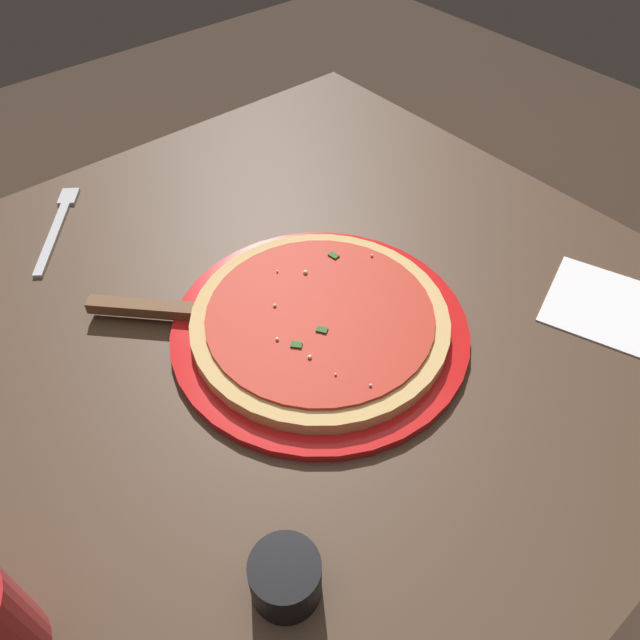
{
  "coord_description": "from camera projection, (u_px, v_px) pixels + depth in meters",
  "views": [
    {
      "loc": [
        -0.25,
        -0.41,
        1.26
      ],
      "look_at": [
        0.05,
        -0.05,
        0.77
      ],
      "focal_mm": 34.25,
      "sensor_mm": 36.0,
      "label": 1
    }
  ],
  "objects": [
    {
      "name": "pizza_server",
      "position": [
        179.0,
        312.0,
        0.69
      ],
      "size": [
        0.18,
        0.19,
        0.01
      ],
      "color": "silver",
      "rests_on": "serving_plate"
    },
    {
      "name": "fork",
      "position": [
        58.0,
        224.0,
        0.82
      ],
      "size": [
        0.13,
        0.16,
        0.0
      ],
      "color": "silver",
      "rests_on": "restaurant_table"
    },
    {
      "name": "restaurant_table",
      "position": [
        267.0,
        399.0,
        0.8
      ],
      "size": [
        0.98,
        0.88,
        0.75
      ],
      "color": "black",
      "rests_on": "ground_plane"
    },
    {
      "name": "cup_small_sauce",
      "position": [
        285.0,
        578.0,
        0.48
      ],
      "size": [
        0.06,
        0.06,
        0.05
      ],
      "primitive_type": "cylinder",
      "color": "black",
      "rests_on": "restaurant_table"
    },
    {
      "name": "pizza",
      "position": [
        320.0,
        320.0,
        0.68
      ],
      "size": [
        0.29,
        0.29,
        0.02
      ],
      "color": "#DBB26B",
      "rests_on": "serving_plate"
    },
    {
      "name": "napkin_folded_right",
      "position": [
        611.0,
        308.0,
        0.72
      ],
      "size": [
        0.17,
        0.18,
        0.0
      ],
      "primitive_type": "cube",
      "rotation": [
        0.0,
        0.0,
        0.36
      ],
      "color": "white",
      "rests_on": "restaurant_table"
    },
    {
      "name": "ground_plane",
      "position": [
        286.0,
        576.0,
        1.24
      ],
      "size": [
        5.0,
        5.0,
        0.0
      ],
      "primitive_type": "plane",
      "color": "#38281E"
    },
    {
      "name": "serving_plate",
      "position": [
        320.0,
        329.0,
        0.69
      ],
      "size": [
        0.33,
        0.33,
        0.01
      ],
      "primitive_type": "cylinder",
      "color": "red",
      "rests_on": "restaurant_table"
    }
  ]
}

